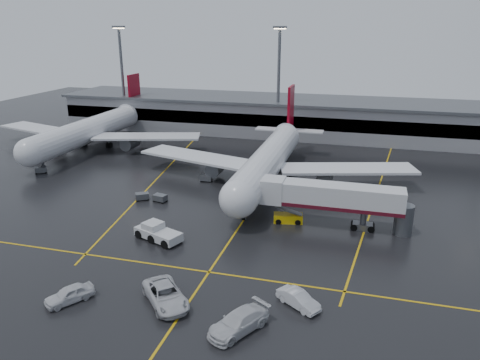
# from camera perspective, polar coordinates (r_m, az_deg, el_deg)

# --- Properties ---
(ground) EXTENTS (220.00, 220.00, 0.00)m
(ground) POSITION_cam_1_polar(r_m,az_deg,el_deg) (70.99, 1.99, -2.70)
(ground) COLOR black
(ground) RESTS_ON ground
(apron_line_centre) EXTENTS (0.25, 90.00, 0.02)m
(apron_line_centre) POSITION_cam_1_polar(r_m,az_deg,el_deg) (70.99, 1.99, -2.69)
(apron_line_centre) COLOR gold
(apron_line_centre) RESTS_ON ground
(apron_line_stop) EXTENTS (60.00, 0.25, 0.02)m
(apron_line_stop) POSITION_cam_1_polar(r_m,az_deg,el_deg) (51.91, -3.85, -11.27)
(apron_line_stop) COLOR gold
(apron_line_stop) RESTS_ON ground
(apron_line_left) EXTENTS (9.99, 69.35, 0.02)m
(apron_line_left) POSITION_cam_1_polar(r_m,az_deg,el_deg) (86.24, -9.43, 0.99)
(apron_line_left) COLOR gold
(apron_line_left) RESTS_ON ground
(apron_line_right) EXTENTS (7.57, 69.64, 0.02)m
(apron_line_right) POSITION_cam_1_polar(r_m,az_deg,el_deg) (78.73, 16.60, -1.30)
(apron_line_right) COLOR gold
(apron_line_right) RESTS_ON ground
(terminal) EXTENTS (122.00, 19.00, 8.60)m
(terminal) POSITION_cam_1_polar(r_m,az_deg,el_deg) (115.31, 7.69, 7.77)
(terminal) COLOR gray
(terminal) RESTS_ON ground
(light_mast_left) EXTENTS (3.00, 1.20, 25.45)m
(light_mast_left) POSITION_cam_1_polar(r_m,az_deg,el_deg) (122.74, -14.35, 12.82)
(light_mast_left) COLOR #595B60
(light_mast_left) RESTS_ON ground
(light_mast_mid) EXTENTS (3.00, 1.20, 25.45)m
(light_mast_mid) POSITION_cam_1_polar(r_m,az_deg,el_deg) (108.82, 4.80, 12.63)
(light_mast_mid) COLOR #595B60
(light_mast_mid) RESTS_ON ground
(main_airliner) EXTENTS (48.80, 45.60, 14.10)m
(main_airliner) POSITION_cam_1_polar(r_m,az_deg,el_deg) (78.62, 3.69, 2.66)
(main_airliner) COLOR silver
(main_airliner) RESTS_ON ground
(second_airliner) EXTENTS (48.80, 45.60, 14.10)m
(second_airliner) POSITION_cam_1_polar(r_m,az_deg,el_deg) (105.59, -17.86, 5.96)
(second_airliner) COLOR silver
(second_airliner) RESTS_ON ground
(jet_bridge) EXTENTS (19.90, 3.40, 6.05)m
(jet_bridge) POSITION_cam_1_polar(r_m,az_deg,el_deg) (62.40, 11.37, -2.29)
(jet_bridge) COLOR silver
(jet_bridge) RESTS_ON ground
(pushback_tractor) EXTENTS (6.81, 4.66, 2.26)m
(pushback_tractor) POSITION_cam_1_polar(r_m,az_deg,el_deg) (59.51, -10.16, -6.45)
(pushback_tractor) COLOR silver
(pushback_tractor) RESTS_ON ground
(belt_loader) EXTENTS (4.18, 2.46, 2.50)m
(belt_loader) POSITION_cam_1_polar(r_m,az_deg,el_deg) (63.96, 5.96, -4.69)
(belt_loader) COLOR #DFB50C
(belt_loader) RESTS_ON ground
(service_van_a) EXTENTS (6.83, 7.04, 1.87)m
(service_van_a) POSITION_cam_1_polar(r_m,az_deg,el_deg) (46.77, -9.16, -13.84)
(service_van_a) COLOR silver
(service_van_a) RESTS_ON ground
(service_van_b) EXTENTS (5.35, 6.63, 1.80)m
(service_van_b) POSITION_cam_1_polar(r_m,az_deg,el_deg) (42.74, -0.17, -17.11)
(service_van_b) COLOR silver
(service_van_b) RESTS_ON ground
(service_van_c) EXTENTS (4.74, 3.93, 1.53)m
(service_van_c) POSITION_cam_1_polar(r_m,az_deg,el_deg) (46.27, 7.22, -14.39)
(service_van_c) COLOR silver
(service_van_c) RESTS_ON ground
(service_van_d) EXTENTS (4.24, 4.99, 1.61)m
(service_van_d) POSITION_cam_1_polar(r_m,az_deg,el_deg) (49.48, -20.31, -13.08)
(service_van_d) COLOR silver
(service_van_d) RESTS_ON ground
(baggage_cart_a) EXTENTS (2.23, 1.68, 1.12)m
(baggage_cart_a) POSITION_cam_1_polar(r_m,az_deg,el_deg) (71.89, -9.84, -2.16)
(baggage_cart_a) COLOR #595B60
(baggage_cart_a) RESTS_ON ground
(baggage_cart_b) EXTENTS (2.39, 2.17, 1.12)m
(baggage_cart_b) POSITION_cam_1_polar(r_m,az_deg,el_deg) (73.07, -11.98, -1.95)
(baggage_cart_b) COLOR #595B60
(baggage_cart_b) RESTS_ON ground
(baggage_cart_c) EXTENTS (2.12, 1.50, 1.12)m
(baggage_cart_c) POSITION_cam_1_polar(r_m,az_deg,el_deg) (80.05, -4.18, 0.26)
(baggage_cart_c) COLOR #595B60
(baggage_cart_c) RESTS_ON ground
(baggage_cart_d) EXTENTS (2.07, 1.41, 1.12)m
(baggage_cart_d) POSITION_cam_1_polar(r_m,az_deg,el_deg) (100.02, -24.07, 2.42)
(baggage_cart_d) COLOR #595B60
(baggage_cart_d) RESTS_ON ground
(baggage_cart_e) EXTENTS (2.38, 2.24, 1.12)m
(baggage_cart_e) POSITION_cam_1_polar(r_m,az_deg,el_deg) (91.92, -23.37, 1.18)
(baggage_cart_e) COLOR #595B60
(baggage_cart_e) RESTS_ON ground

